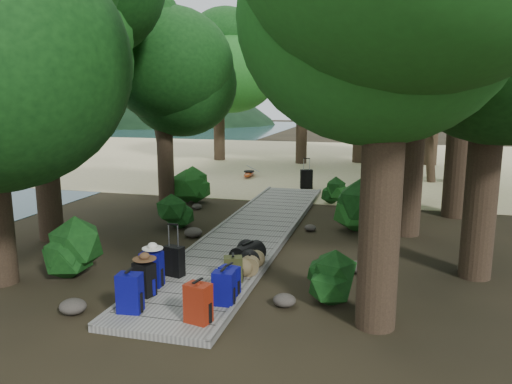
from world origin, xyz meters
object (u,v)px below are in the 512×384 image
(backpack_right_b, at_px, (224,286))
(backpack_right_c, at_px, (229,279))
(suitcase_on_boardwalk, at_px, (174,261))
(lone_suitcase_on_sand, at_px, (306,179))
(backpack_left_c, at_px, (152,267))
(backpack_right_a, at_px, (198,301))
(backpack_left_b, at_px, (144,277))
(kayak, at_px, (249,173))
(sun_lounger, at_px, (389,173))
(backpack_left_a, at_px, (130,291))
(duffel_right_black, at_px, (248,254))
(duffel_right_khaki, at_px, (250,263))
(backpack_right_d, at_px, (233,268))

(backpack_right_b, bearing_deg, backpack_right_c, 93.02)
(suitcase_on_boardwalk, height_order, lone_suitcase_on_sand, lone_suitcase_on_sand)
(backpack_left_c, xyz_separation_m, backpack_right_c, (1.51, -0.03, -0.07))
(backpack_right_a, bearing_deg, backpack_left_b, 162.84)
(backpack_left_c, bearing_deg, suitcase_on_boardwalk, 69.76)
(kayak, height_order, sun_lounger, sun_lounger)
(backpack_left_b, bearing_deg, lone_suitcase_on_sand, 103.22)
(backpack_left_a, distance_m, duffel_right_black, 2.97)
(kayak, bearing_deg, backpack_left_a, -87.89)
(backpack_right_a, relative_size, lone_suitcase_on_sand, 0.95)
(backpack_right_c, distance_m, duffel_right_black, 1.60)
(backpack_left_c, height_order, duffel_right_khaki, backpack_left_c)
(backpack_right_b, height_order, sun_lounger, backpack_right_b)
(backpack_left_c, bearing_deg, kayak, 94.25)
(backpack_left_c, height_order, duffel_right_black, backpack_left_c)
(duffel_right_khaki, relative_size, lone_suitcase_on_sand, 0.78)
(backpack_right_d, xyz_separation_m, duffel_right_khaki, (0.18, 0.55, -0.08))
(backpack_left_a, xyz_separation_m, lone_suitcase_on_sand, (0.93, 12.10, -0.10))
(duffel_right_black, height_order, suitcase_on_boardwalk, suitcase_on_boardwalk)
(suitcase_on_boardwalk, bearing_deg, lone_suitcase_on_sand, 99.20)
(lone_suitcase_on_sand, bearing_deg, duffel_right_khaki, -103.83)
(backpack_right_b, xyz_separation_m, sun_lounger, (2.65, 14.17, -0.12))
(backpack_right_b, bearing_deg, duffel_right_khaki, 87.63)
(backpack_right_c, height_order, duffel_right_black, backpack_right_c)
(backpack_right_b, relative_size, backpack_right_c, 1.12)
(backpack_right_a, distance_m, sun_lounger, 15.16)
(backpack_right_c, bearing_deg, suitcase_on_boardwalk, 169.25)
(duffel_right_black, relative_size, suitcase_on_boardwalk, 1.21)
(backpack_left_c, distance_m, sun_lounger, 14.34)
(kayak, bearing_deg, backpack_left_c, -87.94)
(duffel_right_khaki, relative_size, sun_lounger, 0.31)
(backpack_right_b, bearing_deg, backpack_left_a, -155.86)
(backpack_left_a, bearing_deg, backpack_right_d, 49.21)
(backpack_left_b, height_order, backpack_right_b, backpack_left_b)
(backpack_right_c, distance_m, kayak, 13.59)
(backpack_left_a, distance_m, suitcase_on_boardwalk, 1.72)
(duffel_right_khaki, bearing_deg, duffel_right_black, 101.07)
(backpack_left_c, distance_m, backpack_right_c, 1.51)
(backpack_left_b, xyz_separation_m, backpack_right_a, (1.30, -0.75, 0.02))
(backpack_left_b, height_order, lone_suitcase_on_sand, backpack_left_b)
(backpack_left_b, relative_size, sun_lounger, 0.36)
(lone_suitcase_on_sand, xyz_separation_m, sun_lounger, (3.10, 2.74, -0.07))
(backpack_right_c, bearing_deg, backpack_left_b, -149.87)
(backpack_right_c, distance_m, sun_lounger, 14.00)
(backpack_right_c, height_order, sun_lounger, backpack_right_c)
(backpack_right_b, bearing_deg, backpack_right_a, -105.04)
(backpack_right_a, distance_m, duffel_right_khaki, 2.36)
(backpack_right_c, bearing_deg, duffel_right_khaki, 101.92)
(backpack_left_a, xyz_separation_m, kayak, (-1.99, 14.28, -0.29))
(backpack_left_b, relative_size, backpack_left_c, 0.91)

